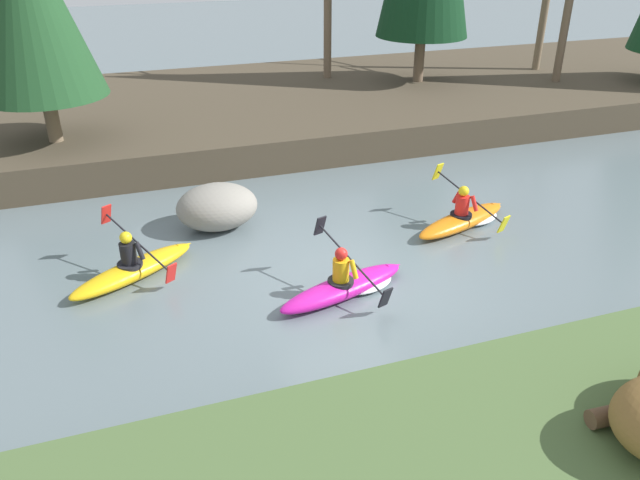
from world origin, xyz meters
The scene contains 7 objects.
ground_plane centered at (0.00, 0.00, 0.00)m, with size 90.00×90.00×0.00m, color slate.
riverbank_far centered at (0.00, 10.71, 0.46)m, with size 44.00×9.92×0.91m.
conifer_tree_left centered at (-5.35, 7.79, 4.39)m, with size 3.10×3.10×5.78m.
kayaker_lead centered at (3.24, 1.40, 0.20)m, with size 2.74×2.00×1.20m.
kayaker_middle centered at (-0.27, -0.39, 0.20)m, with size 2.76×2.03×1.20m.
kayaker_trailing centered at (-3.92, 1.49, 0.22)m, with size 2.62×1.98×1.20m.
boulder_midstream centered at (-1.99, 3.12, 0.51)m, with size 1.79×1.40×1.01m.
Camera 1 is at (-3.93, -9.41, 6.17)m, focal length 35.00 mm.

